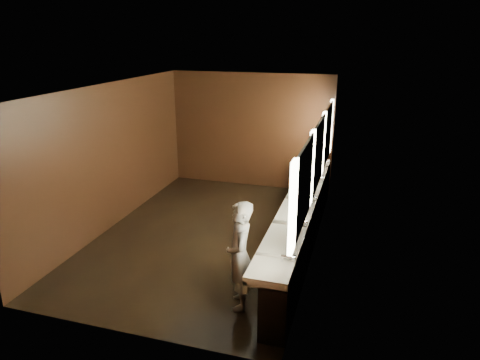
# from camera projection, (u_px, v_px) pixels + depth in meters

# --- Properties ---
(floor) EXTENTS (6.00, 6.00, 0.00)m
(floor) POSITION_uv_depth(u_px,v_px,m) (209.00, 234.00, 8.25)
(floor) COLOR black
(floor) RESTS_ON ground
(ceiling) EXTENTS (4.00, 6.00, 0.02)m
(ceiling) POSITION_uv_depth(u_px,v_px,m) (206.00, 87.00, 7.33)
(ceiling) COLOR #2D2D2B
(ceiling) RESTS_ON wall_back
(wall_back) EXTENTS (4.00, 0.02, 2.80)m
(wall_back) POSITION_uv_depth(u_px,v_px,m) (251.00, 131.00, 10.51)
(wall_back) COLOR black
(wall_back) RESTS_ON floor
(wall_front) EXTENTS (4.00, 0.02, 2.80)m
(wall_front) POSITION_uv_depth(u_px,v_px,m) (118.00, 236.00, 5.07)
(wall_front) COLOR black
(wall_front) RESTS_ON floor
(wall_left) EXTENTS (0.02, 6.00, 2.80)m
(wall_left) POSITION_uv_depth(u_px,v_px,m) (111.00, 156.00, 8.33)
(wall_left) COLOR black
(wall_left) RESTS_ON floor
(wall_right) EXTENTS (0.02, 6.00, 2.80)m
(wall_right) POSITION_uv_depth(u_px,v_px,m) (318.00, 175.00, 7.25)
(wall_right) COLOR black
(wall_right) RESTS_ON floor
(sink_counter) EXTENTS (0.55, 5.40, 1.01)m
(sink_counter) POSITION_uv_depth(u_px,v_px,m) (303.00, 222.00, 7.60)
(sink_counter) COLOR black
(sink_counter) RESTS_ON floor
(mirror_band) EXTENTS (0.06, 5.03, 1.15)m
(mirror_band) POSITION_uv_depth(u_px,v_px,m) (318.00, 155.00, 7.14)
(mirror_band) COLOR #FDF8CC
(mirror_band) RESTS_ON wall_right
(person) EXTENTS (0.53, 0.66, 1.57)m
(person) POSITION_uv_depth(u_px,v_px,m) (240.00, 256.00, 5.86)
(person) COLOR #819CC1
(person) RESTS_ON floor
(trash_bin) EXTENTS (0.44, 0.44, 0.62)m
(trash_bin) POSITION_uv_depth(u_px,v_px,m) (289.00, 233.00, 7.58)
(trash_bin) COLOR black
(trash_bin) RESTS_ON floor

